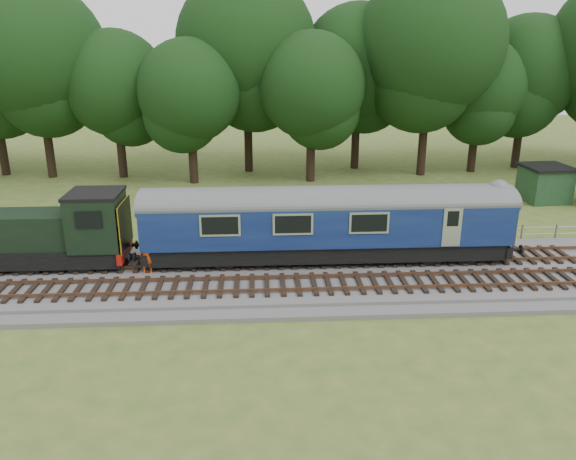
{
  "coord_description": "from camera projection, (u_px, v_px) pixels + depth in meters",
  "views": [
    {
      "loc": [
        1.04,
        -24.87,
        10.94
      ],
      "look_at": [
        2.5,
        1.4,
        2.0
      ],
      "focal_mm": 35.0,
      "sensor_mm": 36.0,
      "label": 1
    }
  ],
  "objects": [
    {
      "name": "fence",
      "position": [
        240.0,
        247.0,
        31.23
      ],
      "size": [
        64.0,
        0.12,
        1.0
      ],
      "primitive_type": null,
      "color": "#6B6054",
      "rests_on": "ground"
    },
    {
      "name": "dmu_railcar",
      "position": [
        328.0,
        218.0,
        27.69
      ],
      "size": [
        18.05,
        2.86,
        3.88
      ],
      "color": "black",
      "rests_on": "ground"
    },
    {
      "name": "shunter_loco",
      "position": [
        42.0,
        235.0,
        27.16
      ],
      "size": [
        8.91,
        2.6,
        3.38
      ],
      "color": "black",
      "rests_on": "ground"
    },
    {
      "name": "ground",
      "position": [
        238.0,
        280.0,
        26.97
      ],
      "size": [
        120.0,
        120.0,
        0.0
      ],
      "primitive_type": "plane",
      "color": "#3F5F23",
      "rests_on": "ground"
    },
    {
      "name": "tree_line",
      "position": [
        245.0,
        175.0,
        47.77
      ],
      "size": [
        70.0,
        8.0,
        18.0
      ],
      "primitive_type": null,
      "color": "black",
      "rests_on": "ground"
    },
    {
      "name": "track_north",
      "position": [
        238.0,
        261.0,
        28.16
      ],
      "size": [
        67.2,
        2.4,
        0.21
      ],
      "color": "black",
      "rests_on": "ballast"
    },
    {
      "name": "worker",
      "position": [
        147.0,
        255.0,
        26.55
      ],
      "size": [
        0.69,
        0.46,
        1.84
      ],
      "primitive_type": "imported",
      "rotation": [
        0.0,
        0.0,
        -0.03
      ],
      "color": "#EC410C",
      "rests_on": "ballast"
    },
    {
      "name": "shed",
      "position": [
        545.0,
        183.0,
        39.81
      ],
      "size": [
        3.33,
        3.33,
        2.55
      ],
      "rotation": [
        0.0,
        0.0,
        0.07
      ],
      "color": "#1A391B",
      "rests_on": "ground"
    },
    {
      "name": "track_south",
      "position": [
        236.0,
        285.0,
        25.33
      ],
      "size": [
        67.2,
        2.4,
        0.21
      ],
      "color": "black",
      "rests_on": "ballast"
    },
    {
      "name": "ballast",
      "position": [
        238.0,
        276.0,
        26.92
      ],
      "size": [
        70.0,
        7.0,
        0.35
      ],
      "primitive_type": "cube",
      "color": "#4C4C4F",
      "rests_on": "ground"
    }
  ]
}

